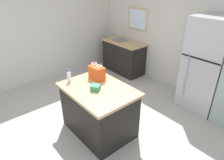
{
  "coord_description": "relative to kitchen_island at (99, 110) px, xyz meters",
  "views": [
    {
      "loc": [
        2.36,
        -1.52,
        2.5
      ],
      "look_at": [
        0.05,
        0.44,
        0.93
      ],
      "focal_mm": 31.97,
      "sensor_mm": 36.0,
      "label": 1
    }
  ],
  "objects": [
    {
      "name": "kitchen_island",
      "position": [
        0.0,
        0.0,
        0.0
      ],
      "size": [
        1.25,
        0.91,
        0.88
      ],
      "color": "black",
      "rests_on": "ground"
    },
    {
      "name": "small_box",
      "position": [
        0.03,
        -0.07,
        0.48
      ],
      "size": [
        0.18,
        0.18,
        0.09
      ],
      "primitive_type": "cube",
      "rotation": [
        0.0,
        0.0,
        0.59
      ],
      "color": "#388E66",
      "rests_on": "kitchen_island"
    },
    {
      "name": "shopping_bag",
      "position": [
        -0.27,
        0.18,
        0.56
      ],
      "size": [
        0.29,
        0.18,
        0.29
      ],
      "color": "#DB511E",
      "rests_on": "kitchen_island"
    },
    {
      "name": "sink_counter",
      "position": [
        -1.62,
        2.11,
        0.02
      ],
      "size": [
        1.26,
        0.6,
        1.08
      ],
      "color": "black",
      "rests_on": "ground"
    },
    {
      "name": "refrigerator",
      "position": [
        0.77,
        2.07,
        0.5
      ],
      "size": [
        0.76,
        0.67,
        1.89
      ],
      "color": "#B7B7BC",
      "rests_on": "ground"
    },
    {
      "name": "back_wall",
      "position": [
        -0.07,
        2.47,
        0.9
      ],
      "size": [
        5.22,
        0.13,
        2.69
      ],
      "color": "silver",
      "rests_on": "ground"
    },
    {
      "name": "left_wall",
      "position": [
        -2.66,
        -0.14,
        0.9
      ],
      "size": [
        0.1,
        5.21,
        2.69
      ],
      "color": "silver",
      "rests_on": "ground"
    },
    {
      "name": "ground",
      "position": [
        -0.05,
        -0.14,
        -0.44
      ],
      "size": [
        6.27,
        6.27,
        0.0
      ],
      "primitive_type": "plane",
      "color": "#ADA89E"
    },
    {
      "name": "bottle",
      "position": [
        -0.5,
        -0.25,
        0.54
      ],
      "size": [
        0.07,
        0.07,
        0.24
      ],
      "color": "white",
      "rests_on": "kitchen_island"
    }
  ]
}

